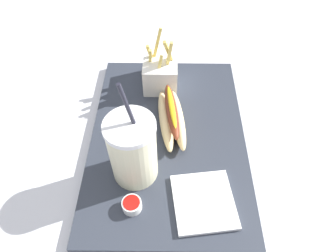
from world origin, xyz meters
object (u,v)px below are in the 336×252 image
(soda_cup, at_px, (133,150))
(ketchup_cup_2, at_px, (132,205))
(napkin_stack, at_px, (204,202))
(hot_dog_1, at_px, (172,117))
(fries_basket, at_px, (161,71))
(ketchup_cup_1, at_px, (127,125))

(soda_cup, xyz_separation_m, ketchup_cup_2, (-0.08, 0.00, -0.06))
(soda_cup, relative_size, napkin_stack, 1.91)
(hot_dog_1, bearing_deg, soda_cup, 150.44)
(soda_cup, xyz_separation_m, napkin_stack, (-0.07, -0.13, -0.07))
(soda_cup, height_order, hot_dog_1, soda_cup)
(fries_basket, distance_m, ketchup_cup_1, 0.17)
(ketchup_cup_2, height_order, napkin_stack, ketchup_cup_2)
(fries_basket, relative_size, napkin_stack, 1.20)
(soda_cup, relative_size, ketchup_cup_1, 6.01)
(ketchup_cup_1, bearing_deg, hot_dog_1, -83.26)
(ketchup_cup_1, relative_size, napkin_stack, 0.32)
(soda_cup, height_order, fries_basket, soda_cup)
(ketchup_cup_2, bearing_deg, hot_dog_1, -19.38)
(soda_cup, relative_size, ketchup_cup_2, 6.30)
(soda_cup, distance_m, hot_dog_1, 0.15)
(hot_dog_1, xyz_separation_m, napkin_stack, (-0.19, -0.06, -0.02))
(ketchup_cup_1, bearing_deg, ketchup_cup_2, -171.72)
(hot_dog_1, xyz_separation_m, ketchup_cup_1, (-0.01, 0.10, -0.02))
(hot_dog_1, height_order, ketchup_cup_2, hot_dog_1)
(hot_dog_1, xyz_separation_m, ketchup_cup_2, (-0.20, 0.07, -0.01))
(napkin_stack, bearing_deg, hot_dog_1, 17.66)
(fries_basket, relative_size, hot_dog_1, 0.79)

